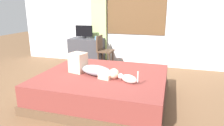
# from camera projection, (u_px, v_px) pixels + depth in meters

# --- Properties ---
(ground_plane) EXTENTS (16.00, 16.00, 0.00)m
(ground_plane) POSITION_uv_depth(u_px,v_px,m) (96.00, 98.00, 3.62)
(ground_plane) COLOR brown
(back_wall_with_window) EXTENTS (6.40, 0.14, 2.90)m
(back_wall_with_window) POSITION_uv_depth(u_px,v_px,m) (127.00, 12.00, 5.42)
(back_wall_with_window) COLOR silver
(back_wall_with_window) RESTS_ON ground
(bed) EXTENTS (2.15, 1.84, 0.47)m
(bed) POSITION_uv_depth(u_px,v_px,m) (103.00, 87.00, 3.51)
(bed) COLOR brown
(bed) RESTS_ON ground
(person_lying) EXTENTS (0.94, 0.44, 0.34)m
(person_lying) POSITION_uv_depth(u_px,v_px,m) (91.00, 68.00, 3.40)
(person_lying) COLOR #8C939E
(person_lying) RESTS_ON bed
(cat) EXTENTS (0.34, 0.20, 0.21)m
(cat) POSITION_uv_depth(u_px,v_px,m) (128.00, 78.00, 3.04)
(cat) COLOR silver
(cat) RESTS_ON bed
(desk) EXTENTS (0.90, 0.56, 0.74)m
(desk) POSITION_uv_depth(u_px,v_px,m) (87.00, 51.00, 5.64)
(desk) COLOR #38383D
(desk) RESTS_ON ground
(tv_monitor) EXTENTS (0.48, 0.10, 0.35)m
(tv_monitor) POSITION_uv_depth(u_px,v_px,m) (84.00, 32.00, 5.51)
(tv_monitor) COLOR black
(tv_monitor) RESTS_ON desk
(cup) EXTENTS (0.08, 0.08, 0.10)m
(cup) POSITION_uv_depth(u_px,v_px,m) (96.00, 38.00, 5.27)
(cup) COLOR teal
(cup) RESTS_ON desk
(chair_by_desk) EXTENTS (0.39, 0.39, 0.86)m
(chair_by_desk) POSITION_uv_depth(u_px,v_px,m) (103.00, 49.00, 5.28)
(chair_by_desk) COLOR #4C3828
(chair_by_desk) RESTS_ON ground
(curtain_left) EXTENTS (0.44, 0.06, 2.56)m
(curtain_left) POSITION_uv_depth(u_px,v_px,m) (99.00, 18.00, 5.58)
(curtain_left) COLOR #ADCC75
(curtain_left) RESTS_ON ground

